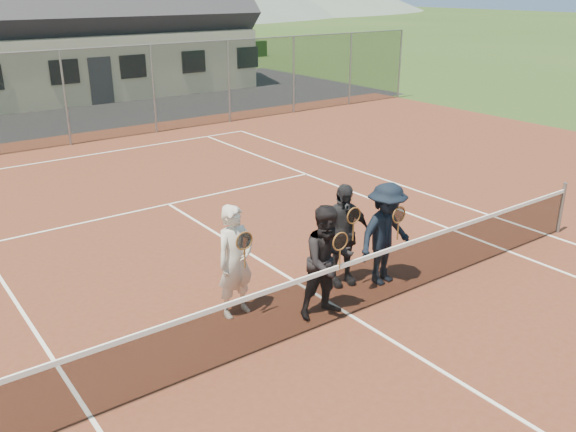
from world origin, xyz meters
The scene contains 10 objects.
ground centered at (0.00, 20.00, 0.00)m, with size 220.00×220.00×0.00m, color #284117.
court_surface centered at (0.00, 0.00, 0.01)m, with size 30.00×30.00×0.02m, color #562819.
court_markings centered at (0.00, 0.00, 0.02)m, with size 11.03×23.83×0.01m.
tennis_net centered at (0.00, 0.00, 0.54)m, with size 11.68×0.08×1.10m.
perimeter_fence centered at (0.00, 13.50, 1.52)m, with size 30.07×0.07×3.02m.
clubhouse centered at (4.00, 24.00, 3.99)m, with size 15.60×8.20×7.70m.
player_a centered at (-1.39, 1.11, 0.92)m, with size 0.70×0.53×1.80m.
player_b centered at (-0.26, 0.26, 0.92)m, with size 0.96×0.79×1.80m.
player_c centered at (0.61, 0.94, 0.92)m, with size 1.13×0.69×1.80m.
player_d centered at (1.23, 0.53, 0.92)m, with size 1.21×0.75×1.80m.
Camera 1 is at (-5.73, -6.16, 4.86)m, focal length 38.00 mm.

